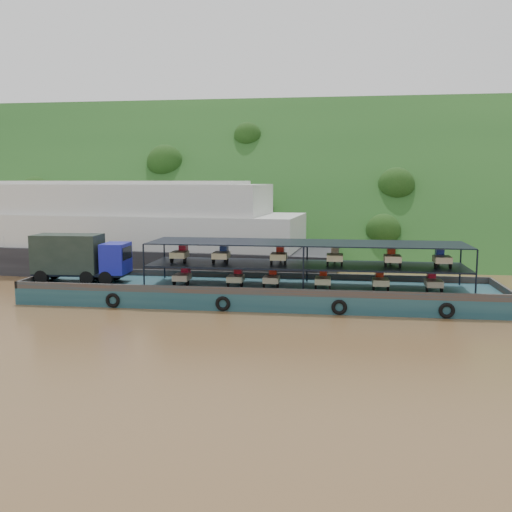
# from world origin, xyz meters

# --- Properties ---
(ground) EXTENTS (160.00, 160.00, 0.00)m
(ground) POSITION_xyz_m (0.00, 0.00, 0.00)
(ground) COLOR brown
(ground) RESTS_ON ground
(hillside) EXTENTS (140.00, 39.60, 39.60)m
(hillside) POSITION_xyz_m (0.00, 36.00, 0.00)
(hillside) COLOR #173D16
(hillside) RESTS_ON ground
(cargo_barge) EXTENTS (35.00, 7.18, 4.90)m
(cargo_barge) POSITION_xyz_m (-3.16, 1.05, 1.22)
(cargo_barge) COLOR #133945
(cargo_barge) RESTS_ON ground
(passenger_ferry) EXTENTS (45.15, 14.78, 8.99)m
(passenger_ferry) POSITION_xyz_m (-18.10, 14.08, 3.89)
(passenger_ferry) COLOR black
(passenger_ferry) RESTS_ON ground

